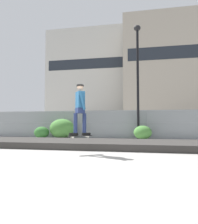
# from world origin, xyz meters

# --- Properties ---
(ground_plane) EXTENTS (120.00, 120.00, 0.00)m
(ground_plane) POSITION_xyz_m (0.00, 0.00, 0.00)
(ground_plane) COLOR gray
(gravel_berm) EXTENTS (12.82, 2.50, 0.26)m
(gravel_berm) POSITION_xyz_m (0.00, 3.40, 0.13)
(gravel_berm) COLOR #33302D
(gravel_berm) RESTS_ON ground_plane
(skateboard) EXTENTS (0.78, 0.61, 0.07)m
(skateboard) POSITION_xyz_m (0.23, 1.42, 0.60)
(skateboard) COLOR black
(skater) EXTENTS (0.66, 0.61, 1.72)m
(skater) POSITION_xyz_m (0.23, 1.42, 1.59)
(skater) COLOR black
(skater) RESTS_ON skateboard
(chain_fence) EXTENTS (17.26, 0.06, 1.85)m
(chain_fence) POSITION_xyz_m (0.00, 8.09, 0.93)
(chain_fence) COLOR gray
(chain_fence) RESTS_ON ground_plane
(street_lamp) EXTENTS (0.44, 0.44, 7.35)m
(street_lamp) POSITION_xyz_m (2.28, 7.69, 4.52)
(street_lamp) COLOR black
(street_lamp) RESTS_ON ground_plane
(parked_car_near) EXTENTS (4.49, 2.13, 1.66)m
(parked_car_near) POSITION_xyz_m (-4.35, 10.68, 0.84)
(parked_car_near) COLOR #B7BABF
(parked_car_near) RESTS_ON ground_plane
(library_building) EXTENTS (24.20, 15.43, 24.41)m
(library_building) POSITION_xyz_m (-7.63, 47.67, 12.21)
(library_building) COLOR #B2AFA8
(library_building) RESTS_ON ground_plane
(office_block) EXTENTS (23.81, 11.32, 22.94)m
(office_block) POSITION_xyz_m (11.95, 38.54, 11.47)
(office_block) COLOR #9E9384
(office_block) RESTS_ON ground_plane
(shrub_left) EXTENTS (0.99, 0.81, 0.77)m
(shrub_left) POSITION_xyz_m (-3.94, 7.03, 0.38)
(shrub_left) COLOR #336B2D
(shrub_left) RESTS_ON ground_plane
(shrub_center) EXTENTS (1.65, 1.35, 1.28)m
(shrub_center) POSITION_xyz_m (-2.66, 7.34, 0.64)
(shrub_center) COLOR #477F38
(shrub_center) RESTS_ON ground_plane
(shrub_right) EXTENTS (1.10, 0.90, 0.85)m
(shrub_right) POSITION_xyz_m (2.54, 7.39, 0.42)
(shrub_right) COLOR #477F38
(shrub_right) RESTS_ON ground_plane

